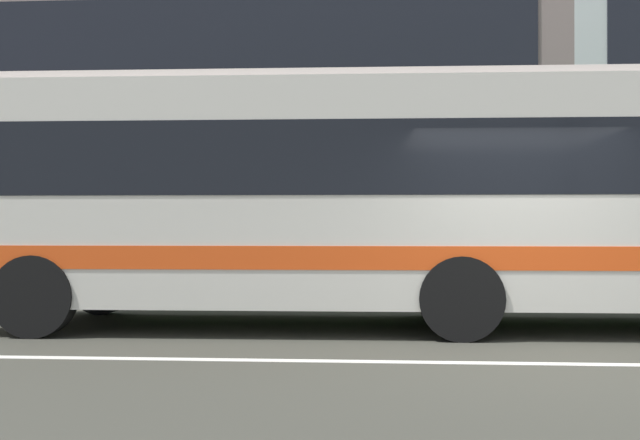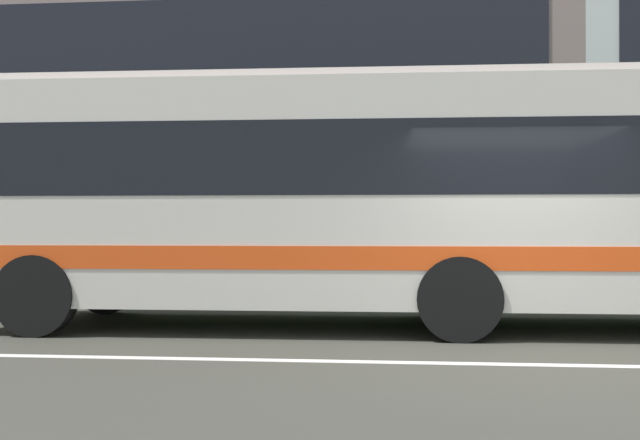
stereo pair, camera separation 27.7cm
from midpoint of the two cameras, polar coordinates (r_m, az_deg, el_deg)
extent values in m
plane|color=#3C3C34|center=(7.91, 17.45, -10.31)|extent=(160.00, 160.00, 0.00)
cube|color=silver|center=(7.91, 17.45, -10.28)|extent=(60.00, 0.16, 0.01)
cube|color=#2D6D24|center=(14.42, 14.25, -3.61)|extent=(15.56, 1.10, 1.08)
cube|color=gray|center=(22.96, -9.33, 8.63)|extent=(20.55, 8.42, 9.86)
cube|color=black|center=(19.12, -12.67, 12.85)|extent=(18.91, 0.04, 1.97)
cube|color=beige|center=(10.24, 6.74, 1.77)|extent=(10.95, 2.74, 2.79)
cube|color=black|center=(10.27, 6.74, 4.10)|extent=(10.29, 2.75, 0.89)
cube|color=#E14A16|center=(10.25, 6.75, -2.52)|extent=(10.73, 2.76, 0.28)
cube|color=beige|center=(10.40, 6.74, 9.81)|extent=(10.51, 2.32, 0.12)
cube|color=black|center=(11.47, -21.77, 3.66)|extent=(0.06, 2.18, 0.98)
cylinder|color=black|center=(9.96, -19.67, -5.33)|extent=(1.00, 0.29, 1.00)
cylinder|color=black|center=(12.18, -14.98, -4.41)|extent=(1.00, 0.29, 1.00)
cylinder|color=black|center=(9.13, 11.22, -5.80)|extent=(1.00, 0.29, 1.00)
cylinder|color=black|center=(11.51, 9.88, -4.65)|extent=(1.00, 0.29, 1.00)
camera|label=1|loc=(0.14, -89.21, 0.00)|focal=42.87mm
camera|label=2|loc=(0.14, 90.79, 0.00)|focal=42.87mm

